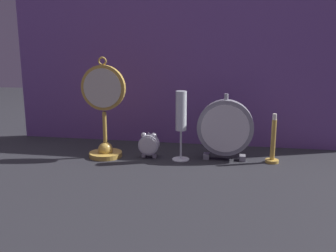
{
  "coord_description": "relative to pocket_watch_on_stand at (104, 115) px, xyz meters",
  "views": [
    {
      "loc": [
        0.22,
        -1.12,
        0.39
      ],
      "look_at": [
        0.0,
        0.08,
        0.12
      ],
      "focal_mm": 40.0,
      "sensor_mm": 36.0,
      "label": 1
    }
  ],
  "objects": [
    {
      "name": "ground_plane",
      "position": [
        0.23,
        -0.09,
        -0.15
      ],
      "size": [
        4.0,
        4.0,
        0.0
      ],
      "primitive_type": "plane",
      "color": "#232328"
    },
    {
      "name": "fabric_backdrop_drape",
      "position": [
        0.23,
        0.24,
        0.16
      ],
      "size": [
        1.33,
        0.01,
        0.61
      ],
      "primitive_type": "cube",
      "color": "#6B478E",
      "rests_on": "ground_plane"
    },
    {
      "name": "pocket_watch_on_stand",
      "position": [
        0.0,
        0.0,
        0.0
      ],
      "size": [
        0.15,
        0.12,
        0.35
      ],
      "color": "gold",
      "rests_on": "ground_plane"
    },
    {
      "name": "alarm_clock_twin_bell",
      "position": [
        0.15,
        0.02,
        -0.1
      ],
      "size": [
        0.07,
        0.03,
        0.09
      ],
      "color": "silver",
      "rests_on": "ground_plane"
    },
    {
      "name": "mantel_clock_silver",
      "position": [
        0.41,
        0.04,
        -0.04
      ],
      "size": [
        0.19,
        0.04,
        0.23
      ],
      "color": "gray",
      "rests_on": "ground_plane"
    },
    {
      "name": "champagne_flute",
      "position": [
        0.27,
        0.01,
        0.0
      ],
      "size": [
        0.06,
        0.06,
        0.24
      ],
      "color": "silver",
      "rests_on": "ground_plane"
    },
    {
      "name": "brass_candlestick",
      "position": [
        0.57,
        0.04,
        -0.09
      ],
      "size": [
        0.04,
        0.04,
        0.17
      ],
      "color": "gold",
      "rests_on": "ground_plane"
    }
  ]
}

